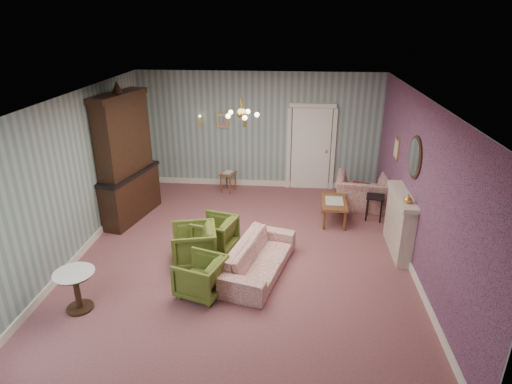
# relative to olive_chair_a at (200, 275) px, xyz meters

# --- Properties ---
(floor) EXTENTS (7.00, 7.00, 0.00)m
(floor) POSITION_rel_olive_chair_a_xyz_m (0.53, 1.26, -0.35)
(floor) COLOR #864E53
(floor) RESTS_ON ground
(ceiling) EXTENTS (7.00, 7.00, 0.00)m
(ceiling) POSITION_rel_olive_chair_a_xyz_m (0.53, 1.26, 2.55)
(ceiling) COLOR white
(ceiling) RESTS_ON ground
(wall_back) EXTENTS (6.00, 0.00, 6.00)m
(wall_back) POSITION_rel_olive_chair_a_xyz_m (0.53, 4.76, 1.10)
(wall_back) COLOR slate
(wall_back) RESTS_ON ground
(wall_front) EXTENTS (6.00, 0.00, 6.00)m
(wall_front) POSITION_rel_olive_chair_a_xyz_m (0.53, -2.24, 1.10)
(wall_front) COLOR slate
(wall_front) RESTS_ON ground
(wall_left) EXTENTS (0.00, 7.00, 7.00)m
(wall_left) POSITION_rel_olive_chair_a_xyz_m (-2.47, 1.26, 1.10)
(wall_left) COLOR slate
(wall_left) RESTS_ON ground
(wall_right) EXTENTS (0.00, 7.00, 7.00)m
(wall_right) POSITION_rel_olive_chair_a_xyz_m (3.53, 1.26, 1.10)
(wall_right) COLOR slate
(wall_right) RESTS_ON ground
(wall_right_floral) EXTENTS (0.00, 7.00, 7.00)m
(wall_right_floral) POSITION_rel_olive_chair_a_xyz_m (3.52, 1.26, 1.10)
(wall_right_floral) COLOR #AB5575
(wall_right_floral) RESTS_ON ground
(door) EXTENTS (1.12, 0.12, 2.16)m
(door) POSITION_rel_olive_chair_a_xyz_m (1.83, 4.72, 0.73)
(door) COLOR white
(door) RESTS_ON floor
(olive_chair_a) EXTENTS (0.81, 0.84, 0.70)m
(olive_chair_a) POSITION_rel_olive_chair_a_xyz_m (0.00, 0.00, 0.00)
(olive_chair_a) COLOR #536222
(olive_chair_a) RESTS_ON floor
(olive_chair_b) EXTENTS (0.87, 0.90, 0.78)m
(olive_chair_b) POSITION_rel_olive_chair_a_xyz_m (-0.31, 0.91, 0.04)
(olive_chair_b) COLOR #536222
(olive_chair_b) RESTS_ON floor
(olive_chair_c) EXTENTS (0.82, 0.85, 0.72)m
(olive_chair_c) POSITION_rel_olive_chair_a_xyz_m (-0.02, 1.41, 0.01)
(olive_chair_c) COLOR #536222
(olive_chair_c) RESTS_ON floor
(sofa_chintz) EXTENTS (1.05, 2.04, 0.77)m
(sofa_chintz) POSITION_rel_olive_chair_a_xyz_m (0.88, 0.69, 0.03)
(sofa_chintz) COLOR #983D49
(sofa_chintz) RESTS_ON floor
(wingback_chair) EXTENTS (1.24, 0.90, 1.00)m
(wingback_chair) POSITION_rel_olive_chair_a_xyz_m (2.99, 3.60, 0.15)
(wingback_chair) COLOR #983D49
(wingback_chair) RESTS_ON floor
(dresser) EXTENTS (0.96, 1.81, 2.88)m
(dresser) POSITION_rel_olive_chair_a_xyz_m (-2.12, 2.65, 1.09)
(dresser) COLOR black
(dresser) RESTS_ON floor
(fireplace) EXTENTS (0.30, 1.40, 1.16)m
(fireplace) POSITION_rel_olive_chair_a_xyz_m (3.39, 1.66, 0.23)
(fireplace) COLOR beige
(fireplace) RESTS_ON floor
(mantel_vase) EXTENTS (0.15, 0.15, 0.15)m
(mantel_vase) POSITION_rel_olive_chair_a_xyz_m (3.37, 1.26, 0.88)
(mantel_vase) COLOR gold
(mantel_vase) RESTS_ON fireplace
(oval_mirror) EXTENTS (0.04, 0.76, 0.84)m
(oval_mirror) POSITION_rel_olive_chair_a_xyz_m (3.49, 1.66, 1.50)
(oval_mirror) COLOR white
(oval_mirror) RESTS_ON wall_right
(framed_print) EXTENTS (0.04, 0.34, 0.42)m
(framed_print) POSITION_rel_olive_chair_a_xyz_m (3.50, 3.01, 1.25)
(framed_print) COLOR gold
(framed_print) RESTS_ON wall_right
(coffee_table) EXTENTS (0.55, 0.96, 0.49)m
(coffee_table) POSITION_rel_olive_chair_a_xyz_m (2.30, 2.80, -0.11)
(coffee_table) COLOR brown
(coffee_table) RESTS_ON floor
(side_table_black) EXTENTS (0.44, 0.44, 0.55)m
(side_table_black) POSITION_rel_olive_chair_a_xyz_m (3.18, 2.99, -0.07)
(side_table_black) COLOR black
(side_table_black) RESTS_ON floor
(pedestal_table) EXTENTS (0.66, 0.66, 0.65)m
(pedestal_table) POSITION_rel_olive_chair_a_xyz_m (-1.76, -0.55, -0.02)
(pedestal_table) COLOR black
(pedestal_table) RESTS_ON floor
(nesting_table) EXTENTS (0.43, 0.49, 0.53)m
(nesting_table) POSITION_rel_olive_chair_a_xyz_m (-0.20, 4.30, -0.08)
(nesting_table) COLOR brown
(nesting_table) RESTS_ON floor
(gilt_mirror_back) EXTENTS (0.28, 0.06, 0.36)m
(gilt_mirror_back) POSITION_rel_olive_chair_a_xyz_m (-0.37, 4.72, 1.35)
(gilt_mirror_back) COLOR gold
(gilt_mirror_back) RESTS_ON wall_back
(sconce_left) EXTENTS (0.16, 0.12, 0.30)m
(sconce_left) POSITION_rel_olive_chair_a_xyz_m (-0.92, 4.70, 1.35)
(sconce_left) COLOR gold
(sconce_left) RESTS_ON wall_back
(sconce_right) EXTENTS (0.16, 0.12, 0.30)m
(sconce_right) POSITION_rel_olive_chair_a_xyz_m (0.18, 4.70, 1.35)
(sconce_right) COLOR gold
(sconce_right) RESTS_ON wall_back
(chandelier) EXTENTS (0.56, 0.56, 0.36)m
(chandelier) POSITION_rel_olive_chair_a_xyz_m (0.53, 1.26, 2.28)
(chandelier) COLOR gold
(chandelier) RESTS_ON ceiling
(burgundy_cushion) EXTENTS (0.41, 0.28, 0.39)m
(burgundy_cushion) POSITION_rel_olive_chair_a_xyz_m (2.94, 3.45, 0.13)
(burgundy_cushion) COLOR maroon
(burgundy_cushion) RESTS_ON wingback_chair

